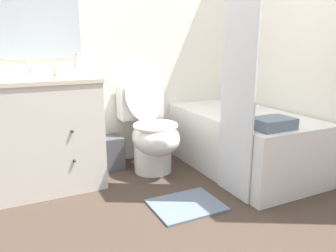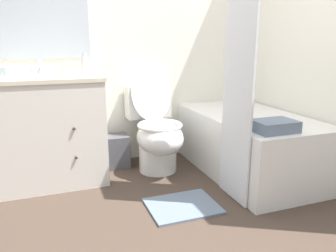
{
  "view_description": "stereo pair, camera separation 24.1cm",
  "coord_description": "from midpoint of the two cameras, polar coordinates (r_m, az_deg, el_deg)",
  "views": [
    {
      "loc": [
        -0.98,
        -1.43,
        1.12
      ],
      "look_at": [
        0.06,
        0.67,
        0.52
      ],
      "focal_mm": 35.0,
      "sensor_mm": 36.0,
      "label": 1
    },
    {
      "loc": [
        -0.76,
        -1.53,
        1.12
      ],
      "look_at": [
        0.06,
        0.67,
        0.52
      ],
      "focal_mm": 35.0,
      "sensor_mm": 36.0,
      "label": 2
    }
  ],
  "objects": [
    {
      "name": "wastebasket",
      "position": [
        3.03,
        -12.49,
        -4.67
      ],
      "size": [
        0.24,
        0.2,
        0.3
      ],
      "color": "#4C4C51",
      "rests_on": "ground_plane"
    },
    {
      "name": "wall_back",
      "position": [
        3.12,
        -10.59,
        16.58
      ],
      "size": [
        8.0,
        0.06,
        2.5
      ],
      "color": "white",
      "rests_on": "ground_plane"
    },
    {
      "name": "wall_right",
      "position": [
        3.1,
        18.57,
        16.09
      ],
      "size": [
        0.05,
        2.49,
        2.5
      ],
      "color": "white",
      "rests_on": "ground_plane"
    },
    {
      "name": "bathtub",
      "position": [
        2.99,
        10.53,
        -2.58
      ],
      "size": [
        0.77,
        1.38,
        0.52
      ],
      "color": "white",
      "rests_on": "ground_plane"
    },
    {
      "name": "bath_towel_folded",
      "position": [
        2.42,
        15.08,
        0.41
      ],
      "size": [
        0.29,
        0.21,
        0.08
      ],
      "color": "slate",
      "rests_on": "bathtub"
    },
    {
      "name": "ground_plane",
      "position": [
        2.05,
        3.67,
        -18.77
      ],
      "size": [
        14.0,
        14.0,
        0.0
      ],
      "primitive_type": "plane",
      "color": "#47382D"
    },
    {
      "name": "toilet",
      "position": [
        2.88,
        -5.29,
        -1.25
      ],
      "size": [
        0.41,
        0.69,
        0.91
      ],
      "color": "white",
      "rests_on": "ground_plane"
    },
    {
      "name": "tissue_box",
      "position": [
        2.76,
        -20.23,
        9.12
      ],
      "size": [
        0.13,
        0.13,
        0.11
      ],
      "color": "beige",
      "rests_on": "vanity_cabinet"
    },
    {
      "name": "shower_curtain",
      "position": [
        2.3,
        9.34,
        10.89
      ],
      "size": [
        0.02,
        0.37,
        1.96
      ],
      "color": "white",
      "rests_on": "ground_plane"
    },
    {
      "name": "soap_dispenser",
      "position": [
        2.77,
        -17.84,
        10.01
      ],
      "size": [
        0.07,
        0.07,
        0.17
      ],
      "color": "silver",
      "rests_on": "vanity_cabinet"
    },
    {
      "name": "vanity_cabinet",
      "position": [
        2.76,
        -23.96,
        -1.11
      ],
      "size": [
        0.92,
        0.61,
        0.86
      ],
      "color": "silver",
      "rests_on": "ground_plane"
    },
    {
      "name": "bath_mat",
      "position": [
        2.36,
        0.19,
        -13.69
      ],
      "size": [
        0.48,
        0.39,
        0.02
      ],
      "color": "slate",
      "rests_on": "ground_plane"
    },
    {
      "name": "sink_faucet",
      "position": [
        2.87,
        -25.08,
        8.65
      ],
      "size": [
        0.14,
        0.12,
        0.12
      ],
      "color": "silver",
      "rests_on": "vanity_cabinet"
    }
  ]
}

